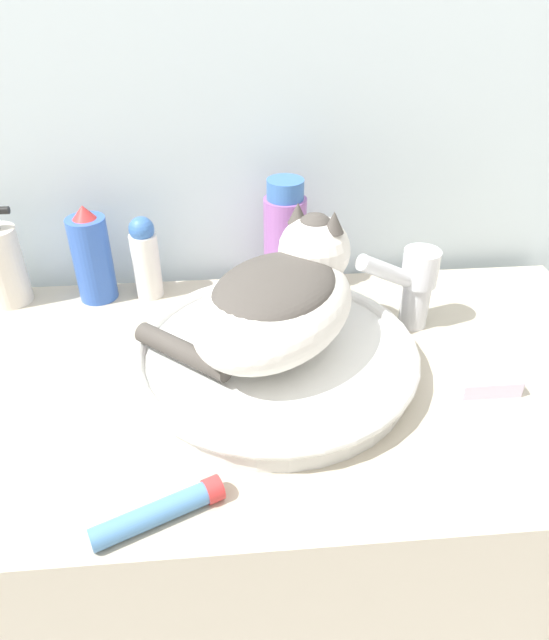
{
  "coord_description": "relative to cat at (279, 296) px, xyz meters",
  "views": [
    {
      "loc": [
        -0.06,
        -0.34,
        1.41
      ],
      "look_at": [
        -0.0,
        0.27,
        0.99
      ],
      "focal_mm": 32.0,
      "sensor_mm": 36.0,
      "label": 1
    }
  ],
  "objects": [
    {
      "name": "faucet",
      "position": [
        0.21,
        0.08,
        -0.04
      ],
      "size": [
        0.14,
        0.08,
        0.15
      ],
      "rotation": [
        0.0,
        0.0,
        -2.74
      ],
      "color": "silver",
      "rests_on": "vanity_counter"
    },
    {
      "name": "wall_back",
      "position": [
        -0.01,
        0.31,
        0.19
      ],
      "size": [
        8.0,
        0.05,
        2.4
      ],
      "color": "silver",
      "rests_on": "ground_plane"
    },
    {
      "name": "mouthwash_bottle",
      "position": [
        0.03,
        0.21,
        -0.02
      ],
      "size": [
        0.07,
        0.07,
        0.2
      ],
      "color": "#93569E",
      "rests_on": "vanity_counter"
    },
    {
      "name": "deodorant_stick",
      "position": [
        -0.2,
        0.21,
        -0.04
      ],
      "size": [
        0.05,
        0.05,
        0.14
      ],
      "color": "white",
      "rests_on": "vanity_counter"
    },
    {
      "name": "cream_tube",
      "position": [
        -0.15,
        -0.25,
        -0.1
      ],
      "size": [
        0.14,
        0.08,
        0.03
      ],
      "rotation": [
        0.0,
        0.0,
        0.42
      ],
      "color": "#4C7FB2",
      "rests_on": "vanity_counter"
    },
    {
      "name": "soap_pump_bottle",
      "position": [
        -0.43,
        0.21,
        -0.05
      ],
      "size": [
        0.07,
        0.07,
        0.17
      ],
      "color": "silver",
      "rests_on": "vanity_counter"
    },
    {
      "name": "sink_basin",
      "position": [
        -0.01,
        -0.01,
        -0.09
      ],
      "size": [
        0.4,
        0.4,
        0.05
      ],
      "color": "silver",
      "rests_on": "vanity_counter"
    },
    {
      "name": "spray_bottle_trigger",
      "position": [
        -0.29,
        0.21,
        -0.04
      ],
      "size": [
        0.06,
        0.06,
        0.17
      ],
      "color": "#335BB7",
      "rests_on": "vanity_counter"
    },
    {
      "name": "cat",
      "position": [
        0.0,
        0.0,
        0.0
      ],
      "size": [
        0.34,
        0.32,
        0.16
      ],
      "rotation": [
        0.0,
        0.0,
        0.91
      ],
      "color": "silver",
      "rests_on": "sink_basin"
    },
    {
      "name": "vanity_counter",
      "position": [
        -0.01,
        -0.02,
        -0.56
      ],
      "size": [
        1.06,
        0.55,
        0.9
      ],
      "color": "#B2A893",
      "rests_on": "ground_plane"
    },
    {
      "name": "soap_bar",
      "position": [
        0.28,
        -0.07,
        -0.1
      ],
      "size": [
        0.08,
        0.05,
        0.02
      ],
      "color": "silver",
      "rests_on": "vanity_counter"
    }
  ]
}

